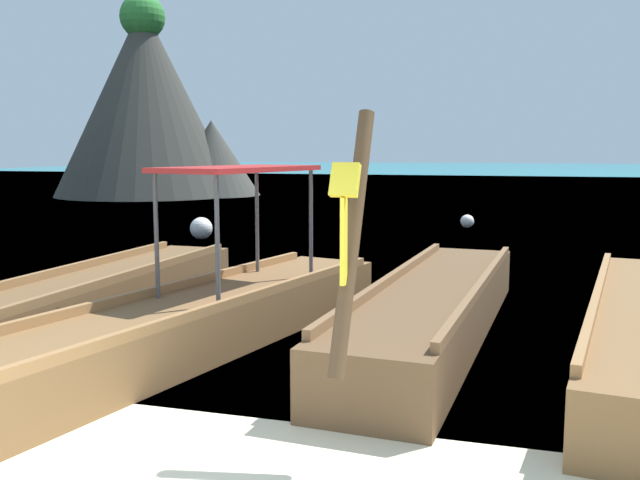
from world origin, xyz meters
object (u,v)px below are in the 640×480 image
Objects in this scene: longtail_boat_green_ribbon at (82,304)px; mooring_buoy_far at (467,221)px; longtail_boat_orange_ribbon at (198,318)px; longtail_boat_yellow_ribbon at (435,309)px; mooring_buoy_near at (201,228)px; karst_rock at (152,106)px.

mooring_buoy_far is (3.76, 12.88, -0.14)m from longtail_boat_green_ribbon.
longtail_boat_orange_ribbon is at bearing -11.16° from longtail_boat_green_ribbon.
longtail_boat_green_ribbon is at bearing -168.15° from longtail_boat_yellow_ribbon.
longtail_boat_orange_ribbon is 18.29× the size of mooring_buoy_far.
karst_rock is at bearing 123.12° from mooring_buoy_near.
karst_rock reaches higher than longtail_boat_yellow_ribbon.
longtail_boat_green_ribbon reaches higher than mooring_buoy_near.
longtail_boat_orange_ribbon is 2.79m from longtail_boat_yellow_ribbon.
longtail_boat_yellow_ribbon is (2.51, 1.23, -0.01)m from longtail_boat_orange_ribbon.
mooring_buoy_near is (-2.46, 8.43, -0.05)m from longtail_boat_green_ribbon.
mooring_buoy_near is 7.64m from mooring_buoy_far.
mooring_buoy_far is at bearing 35.62° from mooring_buoy_near.
longtail_boat_green_ribbon is 11.70× the size of mooring_buoy_near.
longtail_boat_yellow_ribbon is at bearing 11.85° from longtail_boat_green_ribbon.
karst_rock reaches higher than longtail_boat_green_ribbon.
longtail_boat_green_ribbon is 13.42m from mooring_buoy_far.
longtail_boat_orange_ribbon is 27.94m from karst_rock.
longtail_boat_yellow_ribbon is 28.28m from karst_rock.
mooring_buoy_near is (9.82, -15.06, -4.10)m from karst_rock.
mooring_buoy_near is 1.44× the size of mooring_buoy_far.
longtail_boat_green_ribbon is at bearing -73.74° from mooring_buoy_near.
longtail_boat_green_ribbon reaches higher than longtail_boat_yellow_ribbon.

